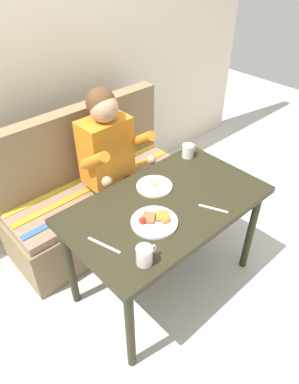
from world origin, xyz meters
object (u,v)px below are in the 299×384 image
object	(u,v)px
couch	(97,196)
fork	(213,209)
table	(166,213)
knife	(104,245)
plate_breakfast	(154,221)
coffee_mug_second	(145,255)
coffee_mug	(188,150)
person	(112,157)
plate_eggs	(154,186)

from	to	relation	value
couch	fork	bearing A→B (deg)	-81.11
table	knife	world-z (taller)	knife
plate_breakfast	coffee_mug_second	distance (m)	0.29
coffee_mug	fork	size ratio (longest dim) A/B	0.69
person	fork	world-z (taller)	person
person	plate_eggs	world-z (taller)	person
fork	knife	distance (m)	0.66
plate_breakfast	coffee_mug	distance (m)	0.72
person	fork	distance (m)	0.82
table	fork	size ratio (longest dim) A/B	7.06
table	coffee_mug	distance (m)	0.54
table	fork	bearing A→B (deg)	-55.14
couch	plate_breakfast	size ratio (longest dim) A/B	5.61
couch	knife	world-z (taller)	couch
couch	coffee_mug_second	size ratio (longest dim) A/B	12.20
person	plate_breakfast	distance (m)	0.71
couch	plate_eggs	size ratio (longest dim) A/B	6.48
couch	person	bearing A→B (deg)	-72.50
plate_breakfast	table	bearing A→B (deg)	24.40
couch	coffee_mug	distance (m)	0.82
plate_eggs	coffee_mug	size ratio (longest dim) A/B	1.88
plate_eggs	knife	distance (m)	0.55
coffee_mug_second	plate_eggs	bearing A→B (deg)	42.43
knife	fork	bearing A→B (deg)	-33.60
person	coffee_mug	bearing A→B (deg)	-39.15
person	table	bearing A→B (deg)	-95.34
plate_breakfast	coffee_mug_second	size ratio (longest dim) A/B	2.18
fork	knife	world-z (taller)	same
person	plate_eggs	size ratio (longest dim) A/B	5.46
coffee_mug_second	fork	bearing A→B (deg)	2.88
coffee_mug_second	fork	size ratio (longest dim) A/B	0.69
plate_eggs	coffee_mug_second	size ratio (longest dim) A/B	1.88
couch	person	size ratio (longest dim) A/B	1.19
couch	plate_eggs	distance (m)	0.73
plate_breakfast	coffee_mug	world-z (taller)	coffee_mug
couch	coffee_mug	bearing A→B (deg)	-47.61
plate_eggs	fork	size ratio (longest dim) A/B	1.31
table	coffee_mug_second	distance (m)	0.49
table	plate_eggs	world-z (taller)	plate_eggs
plate_breakfast	plate_eggs	xyz separation A→B (m)	(0.22, 0.23, -0.00)
plate_eggs	fork	bearing A→B (deg)	-74.00
coffee_mug	fork	xyz separation A→B (m)	(-0.31, -0.48, -0.05)
plate_eggs	coffee_mug_second	xyz separation A→B (m)	(-0.44, -0.40, 0.04)
plate_breakfast	fork	xyz separation A→B (m)	(0.33, -0.14, -0.01)
person	coffee_mug	distance (m)	0.53
couch	person	xyz separation A→B (m)	(0.06, -0.17, 0.41)
coffee_mug_second	knife	distance (m)	0.24
couch	knife	bearing A→B (deg)	-121.00
coffee_mug_second	coffee_mug	bearing A→B (deg)	30.62
coffee_mug_second	plate_breakfast	bearing A→B (deg)	37.26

